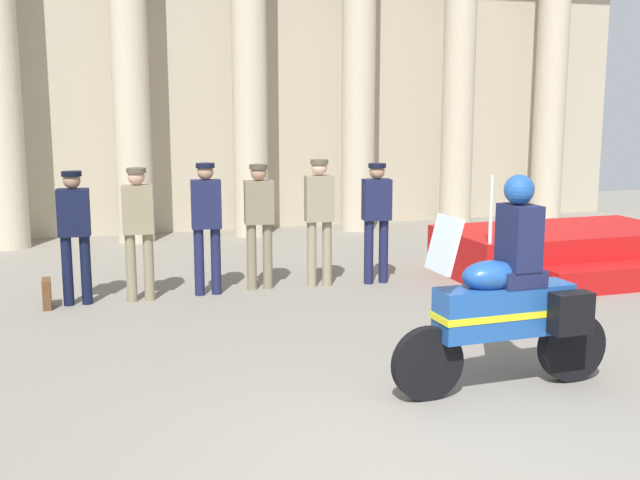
% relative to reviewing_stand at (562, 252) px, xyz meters
% --- Properties ---
extents(ground_plane, '(28.00, 28.00, 0.00)m').
position_rel_reviewing_stand_xyz_m(ground_plane, '(-4.58, -5.26, -0.32)').
color(ground_plane, gray).
extents(colonnade_backdrop, '(16.54, 1.49, 7.80)m').
position_rel_reviewing_stand_xyz_m(colonnade_backdrop, '(-3.59, 5.21, 3.67)').
color(colonnade_backdrop, '#B6AB91').
rests_on(colonnade_backdrop, ground_plane).
extents(reviewing_stand, '(3.40, 2.28, 1.56)m').
position_rel_reviewing_stand_xyz_m(reviewing_stand, '(0.00, 0.00, 0.00)').
color(reviewing_stand, '#B71414').
rests_on(reviewing_stand, ground_plane).
extents(officer_in_row_0, '(0.40, 0.26, 1.67)m').
position_rel_reviewing_stand_xyz_m(officer_in_row_0, '(-6.79, 0.30, 0.66)').
color(officer_in_row_0, black).
rests_on(officer_in_row_0, ground_plane).
extents(officer_in_row_1, '(0.40, 0.26, 1.69)m').
position_rel_reviewing_stand_xyz_m(officer_in_row_1, '(-6.03, 0.26, 0.68)').
color(officer_in_row_1, '#847A5B').
rests_on(officer_in_row_1, ground_plane).
extents(officer_in_row_2, '(0.40, 0.26, 1.72)m').
position_rel_reviewing_stand_xyz_m(officer_in_row_2, '(-5.16, 0.32, 0.70)').
color(officer_in_row_2, '#191E42').
rests_on(officer_in_row_2, ground_plane).
extents(officer_in_row_3, '(0.40, 0.26, 1.68)m').
position_rel_reviewing_stand_xyz_m(officer_in_row_3, '(-4.44, 0.42, 0.68)').
color(officer_in_row_3, '#7A7056').
rests_on(officer_in_row_3, ground_plane).
extents(officer_in_row_4, '(0.40, 0.26, 1.73)m').
position_rel_reviewing_stand_xyz_m(officer_in_row_4, '(-3.62, 0.34, 0.70)').
color(officer_in_row_4, gray).
rests_on(officer_in_row_4, ground_plane).
extents(officer_in_row_5, '(0.40, 0.26, 1.67)m').
position_rel_reviewing_stand_xyz_m(officer_in_row_5, '(-2.82, 0.27, 0.67)').
color(officer_in_row_5, '#191E42').
rests_on(officer_in_row_5, ground_plane).
extents(motorcycle_with_rider, '(2.09, 0.71, 1.90)m').
position_rel_reviewing_stand_xyz_m(motorcycle_with_rider, '(-3.22, -3.90, 0.48)').
color(motorcycle_with_rider, black).
rests_on(motorcycle_with_rider, ground_plane).
extents(briefcase_on_ground, '(0.10, 0.32, 0.36)m').
position_rel_reviewing_stand_xyz_m(briefcase_on_ground, '(-7.16, 0.24, -0.14)').
color(briefcase_on_ground, brown).
rests_on(briefcase_on_ground, ground_plane).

